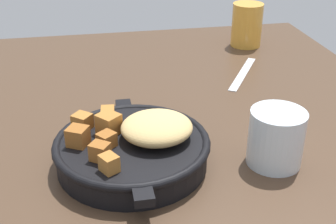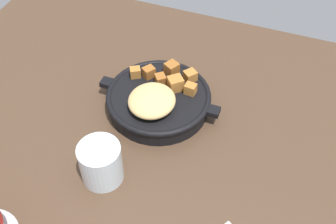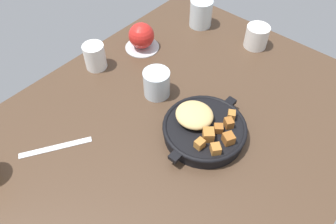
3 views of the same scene
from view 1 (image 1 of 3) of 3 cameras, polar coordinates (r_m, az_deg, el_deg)
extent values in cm
cube|color=#473323|center=(67.75, 1.47, -5.01)|extent=(112.96, 85.68, 2.40)
cylinder|color=black|center=(61.99, -4.61, -5.14)|extent=(20.82, 20.82, 3.78)
torus|color=black|center=(61.14, -4.66, -3.89)|extent=(21.60, 21.60, 1.20)
cube|color=black|center=(51.82, -3.17, -10.80)|extent=(2.64, 2.40, 1.20)
cube|color=black|center=(71.38, -5.71, 0.76)|extent=(2.64, 2.40, 1.20)
ellipsoid|color=tan|center=(60.48, -1.45, -2.01)|extent=(9.33, 9.85, 3.33)
cube|color=#A86B2D|center=(64.26, -10.93, -1.20)|extent=(3.24, 3.27, 2.21)
cube|color=#935623|center=(59.52, -7.89, -3.56)|extent=(2.95, 2.97, 2.01)
cube|color=#A86B2D|center=(62.37, -7.61, -1.51)|extent=(3.91, 3.89, 2.89)
cube|color=#935623|center=(60.41, -11.49, -3.08)|extent=(3.39, 3.43, 2.56)
cube|color=#A86B2D|center=(65.40, -7.72, -0.37)|extent=(2.42, 2.13, 2.24)
cube|color=#A86B2D|center=(54.69, -7.56, -6.56)|extent=(2.81, 2.70, 2.16)
cube|color=#935623|center=(56.87, -8.71, -5.07)|extent=(2.93, 3.02, 2.33)
cube|color=silver|center=(92.37, 9.58, 4.93)|extent=(16.21, 10.89, 0.36)
cylinder|color=silver|center=(62.74, 13.68, -3.24)|extent=(7.65, 7.65, 7.97)
cylinder|color=gold|center=(107.76, 10.08, 10.95)|extent=(7.10, 7.10, 9.99)
camera|label=2|loc=(1.01, 37.00, 40.70)|focal=45.30mm
camera|label=3|loc=(1.04, -31.13, 43.17)|focal=34.80mm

